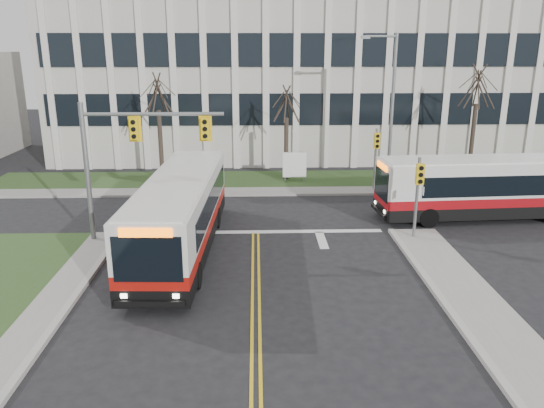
{
  "coord_description": "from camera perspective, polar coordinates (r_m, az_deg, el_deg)",
  "views": [
    {
      "loc": [
        0.05,
        -15.49,
        8.46
      ],
      "look_at": [
        0.71,
        6.13,
        2.0
      ],
      "focal_mm": 35.0,
      "sensor_mm": 36.0,
      "label": 1
    }
  ],
  "objects": [
    {
      "name": "signal_pole_near",
      "position": [
        24.25,
        15.46,
        1.79
      ],
      "size": [
        0.34,
        0.39,
        3.8
      ],
      "color": "slate",
      "rests_on": "ground"
    },
    {
      "name": "mast_arm_signal",
      "position": [
        23.73,
        -15.63,
        5.82
      ],
      "size": [
        6.11,
        0.38,
        6.2
      ],
      "color": "slate",
      "rests_on": "ground"
    },
    {
      "name": "tree_mid",
      "position": [
        33.93,
        1.58,
        10.58
      ],
      "size": [
        1.8,
        1.8,
        6.82
      ],
      "color": "#42352B",
      "rests_on": "ground"
    },
    {
      "name": "directory_sign",
      "position": [
        33.87,
        2.44,
        4.19
      ],
      "size": [
        1.5,
        0.12,
        2.0
      ],
      "color": "slate",
      "rests_on": "ground"
    },
    {
      "name": "bus_main",
      "position": [
        22.79,
        -9.79,
        -1.2
      ],
      "size": [
        3.03,
        11.93,
        3.16
      ],
      "primitive_type": null,
      "rotation": [
        0.0,
        0.0,
        -0.04
      ],
      "color": "silver",
      "rests_on": "ground"
    },
    {
      "name": "signal_pole_far",
      "position": [
        32.26,
        11.14,
        5.68
      ],
      "size": [
        0.34,
        0.39,
        3.8
      ],
      "color": "slate",
      "rests_on": "ground"
    },
    {
      "name": "bus_cross",
      "position": [
        28.99,
        22.54,
        1.5
      ],
      "size": [
        11.57,
        3.18,
        3.05
      ],
      "primitive_type": null,
      "rotation": [
        0.0,
        0.0,
        -1.51
      ],
      "color": "silver",
      "rests_on": "ground"
    },
    {
      "name": "streetlight",
      "position": [
        32.84,
        12.53,
        10.54
      ],
      "size": [
        2.15,
        0.25,
        9.2
      ],
      "color": "slate",
      "rests_on": "ground"
    },
    {
      "name": "office_building",
      "position": [
        45.82,
        4.58,
        13.51
      ],
      "size": [
        40.0,
        16.0,
        12.0
      ],
      "primitive_type": "cube",
      "color": "beige",
      "rests_on": "ground"
    },
    {
      "name": "tree_left",
      "position": [
        34.16,
        -12.19,
        11.32
      ],
      "size": [
        1.8,
        1.8,
        7.7
      ],
      "color": "#42352B",
      "rests_on": "ground"
    },
    {
      "name": "ground",
      "position": [
        17.65,
        -1.75,
        -12.02
      ],
      "size": [
        120.0,
        120.0,
        0.0
      ],
      "primitive_type": "plane",
      "color": "black",
      "rests_on": "ground"
    },
    {
      "name": "building_lawn",
      "position": [
        34.88,
        6.46,
        2.59
      ],
      "size": [
        44.0,
        5.0,
        0.12
      ],
      "primitive_type": "cube",
      "color": "#304D21",
      "rests_on": "ground"
    },
    {
      "name": "tree_right",
      "position": [
        36.37,
        21.25,
        11.51
      ],
      "size": [
        1.8,
        1.8,
        8.25
      ],
      "color": "#42352B",
      "rests_on": "ground"
    },
    {
      "name": "sidewalk_cross",
      "position": [
        32.2,
        7.15,
        1.4
      ],
      "size": [
        44.0,
        1.6,
        0.14
      ],
      "primitive_type": "cube",
      "color": "#9E9B93",
      "rests_on": "ground"
    }
  ]
}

